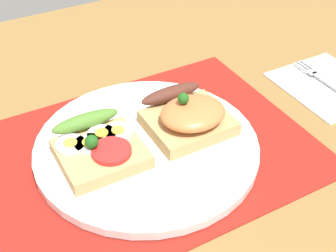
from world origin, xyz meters
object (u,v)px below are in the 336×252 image
at_px(plate, 147,147).
at_px(napkin, 328,84).
at_px(sandwich_egg_tomato, 99,147).
at_px(sandwich_salmon, 189,116).
at_px(fork, 326,81).

relative_size(plate, napkin, 1.93).
distance_m(sandwich_egg_tomato, sandwich_salmon, 0.12).
relative_size(sandwich_salmon, fork, 0.76).
relative_size(napkin, fork, 1.06).
relative_size(plate, sandwich_egg_tomato, 2.69).
bearing_deg(napkin, plate, -179.89).
relative_size(plate, fork, 2.05).
bearing_deg(plate, sandwich_egg_tomato, 173.88).
distance_m(sandwich_egg_tomato, fork, 0.36).
relative_size(sandwich_egg_tomato, fork, 0.76).
height_order(sandwich_egg_tomato, napkin, sandwich_egg_tomato).
relative_size(sandwich_egg_tomato, sandwich_salmon, 1.00).
bearing_deg(napkin, sandwich_egg_tomato, 179.09).
xyz_separation_m(plate, napkin, (0.30, 0.00, -0.01)).
bearing_deg(sandwich_salmon, fork, 1.03).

